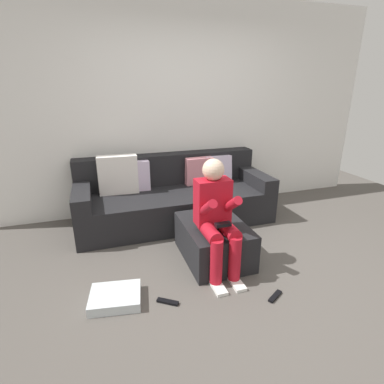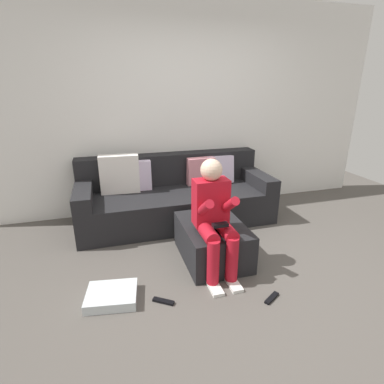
{
  "view_description": "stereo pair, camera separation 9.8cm",
  "coord_description": "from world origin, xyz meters",
  "px_view_note": "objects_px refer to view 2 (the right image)",
  "views": [
    {
      "loc": [
        -1.21,
        -2.08,
        1.7
      ],
      "look_at": [
        -0.22,
        0.94,
        0.56
      ],
      "focal_mm": 28.25,
      "sensor_mm": 36.0,
      "label": 1
    },
    {
      "loc": [
        -1.12,
        -2.11,
        1.7
      ],
      "look_at": [
        -0.22,
        0.94,
        0.56
      ],
      "focal_mm": 28.25,
      "sensor_mm": 36.0,
      "label": 2
    }
  ],
  "objects_px": {
    "remote_near_ottoman": "(272,298)",
    "remote_by_storage_bin": "(163,301)",
    "couch_sectional": "(174,196)",
    "ottoman": "(212,241)",
    "storage_bin": "(112,296)",
    "person_seated": "(214,215)"
  },
  "relations": [
    {
      "from": "couch_sectional",
      "to": "remote_by_storage_bin",
      "type": "relative_size",
      "value": 13.29
    },
    {
      "from": "person_seated",
      "to": "remote_by_storage_bin",
      "type": "xyz_separation_m",
      "value": [
        -0.55,
        -0.33,
        -0.57
      ]
    },
    {
      "from": "person_seated",
      "to": "storage_bin",
      "type": "height_order",
      "value": "person_seated"
    },
    {
      "from": "person_seated",
      "to": "storage_bin",
      "type": "xyz_separation_m",
      "value": [
        -0.96,
        -0.18,
        -0.54
      ]
    },
    {
      "from": "couch_sectional",
      "to": "storage_bin",
      "type": "relative_size",
      "value": 5.95
    },
    {
      "from": "ottoman",
      "to": "storage_bin",
      "type": "xyz_separation_m",
      "value": [
        -1.02,
        -0.39,
        -0.15
      ]
    },
    {
      "from": "couch_sectional",
      "to": "ottoman",
      "type": "height_order",
      "value": "couch_sectional"
    },
    {
      "from": "remote_near_ottoman",
      "to": "remote_by_storage_bin",
      "type": "height_order",
      "value": "same"
    },
    {
      "from": "storage_bin",
      "to": "remote_by_storage_bin",
      "type": "relative_size",
      "value": 2.23
    },
    {
      "from": "ottoman",
      "to": "remote_near_ottoman",
      "type": "bearing_deg",
      "value": -70.98
    },
    {
      "from": "person_seated",
      "to": "remote_near_ottoman",
      "type": "bearing_deg",
      "value": -59.22
    },
    {
      "from": "couch_sectional",
      "to": "remote_near_ottoman",
      "type": "distance_m",
      "value": 1.89
    },
    {
      "from": "remote_near_ottoman",
      "to": "remote_by_storage_bin",
      "type": "bearing_deg",
      "value": 134.84
    },
    {
      "from": "storage_bin",
      "to": "remote_near_ottoman",
      "type": "height_order",
      "value": "storage_bin"
    },
    {
      "from": "storage_bin",
      "to": "remote_near_ottoman",
      "type": "xyz_separation_m",
      "value": [
        1.28,
        -0.36,
        -0.03
      ]
    },
    {
      "from": "remote_near_ottoman",
      "to": "remote_by_storage_bin",
      "type": "xyz_separation_m",
      "value": [
        -0.88,
        0.21,
        0.0
      ]
    },
    {
      "from": "couch_sectional",
      "to": "remote_by_storage_bin",
      "type": "bearing_deg",
      "value": -106.24
    },
    {
      "from": "remote_by_storage_bin",
      "to": "storage_bin",
      "type": "bearing_deg",
      "value": -165.09
    },
    {
      "from": "couch_sectional",
      "to": "person_seated",
      "type": "xyz_separation_m",
      "value": [
        0.09,
        -1.27,
        0.26
      ]
    },
    {
      "from": "ottoman",
      "to": "storage_bin",
      "type": "bearing_deg",
      "value": -159.14
    },
    {
      "from": "storage_bin",
      "to": "couch_sectional",
      "type": "bearing_deg",
      "value": 59.07
    },
    {
      "from": "storage_bin",
      "to": "remote_near_ottoman",
      "type": "bearing_deg",
      "value": -15.82
    }
  ]
}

